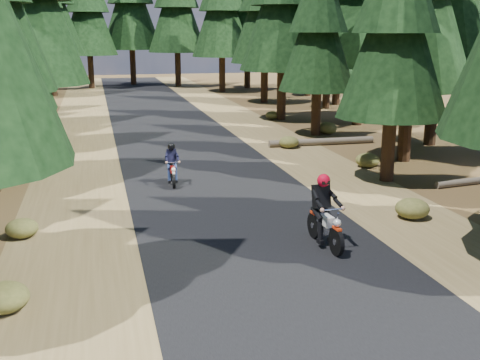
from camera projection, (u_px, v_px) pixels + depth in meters
name	position (u px, v px, depth m)	size (l,w,h in m)	color
ground	(254.00, 234.00, 15.66)	(120.00, 120.00, 0.00)	#453018
road	(216.00, 187.00, 20.38)	(6.00, 100.00, 0.01)	black
shoulder_l	(76.00, 196.00, 19.33)	(3.20, 100.00, 0.01)	brown
shoulder_r	(342.00, 179.00, 21.43)	(3.20, 100.00, 0.01)	brown
log_near	(322.00, 142.00, 27.83)	(0.32, 0.32, 5.08)	#4C4233
log_far	(477.00, 181.00, 20.79)	(0.24, 0.24, 3.43)	#4C4233
understory_shrubs	(205.00, 162.00, 23.00)	(15.58, 29.82, 0.69)	#474C1E
rider_lead	(325.00, 223.00, 14.64)	(0.71, 2.03, 1.79)	silver
rider_follow	(172.00, 171.00, 20.59)	(0.55, 1.62, 1.43)	#9F100A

